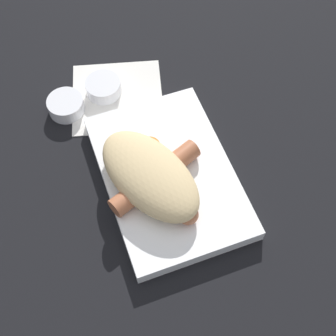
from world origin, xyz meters
TOP-DOWN VIEW (x-y plane):
  - ground_plane at (0.00, 0.00)m, footprint 3.00×3.00m
  - food_tray at (0.00, 0.00)m, footprint 0.25×0.17m
  - bread_roll at (-0.01, 0.03)m, footprint 0.19×0.14m
  - sausage at (-0.01, 0.02)m, footprint 0.16×0.14m
  - pickled_veggies at (0.04, 0.03)m, footprint 0.07×0.07m
  - napkin at (0.17, 0.02)m, footprint 0.17×0.17m
  - condiment_cup_near at (0.18, 0.04)m, footprint 0.06×0.06m
  - condiment_cup_far at (0.17, 0.10)m, footprint 0.06×0.06m

SIDE VIEW (x-z plane):
  - ground_plane at x=0.00m, z-range 0.00..0.00m
  - napkin at x=0.17m, z-range 0.00..0.00m
  - condiment_cup_near at x=0.18m, z-range 0.00..0.02m
  - condiment_cup_far at x=0.17m, z-range 0.00..0.02m
  - food_tray at x=0.00m, z-range 0.00..0.02m
  - pickled_veggies at x=0.04m, z-range 0.02..0.03m
  - sausage at x=-0.01m, z-range 0.02..0.05m
  - bread_roll at x=-0.01m, z-range 0.02..0.07m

